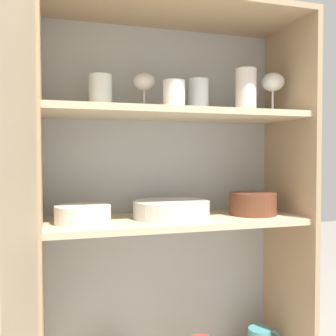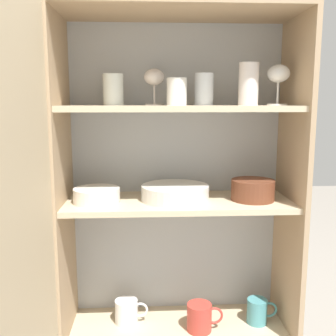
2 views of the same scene
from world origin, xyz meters
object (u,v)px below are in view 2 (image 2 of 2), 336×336
(plate_stack_white, at_px, (175,193))
(coffee_mug_primary, at_px, (127,311))
(serving_bowl_small, at_px, (97,195))
(mixing_bowl_large, at_px, (253,189))

(plate_stack_white, distance_m, coffee_mug_primary, 0.51)
(coffee_mug_primary, bearing_deg, serving_bowl_small, -151.00)
(mixing_bowl_large, relative_size, coffee_mug_primary, 1.22)
(plate_stack_white, height_order, coffee_mug_primary, plate_stack_white)
(mixing_bowl_large, bearing_deg, coffee_mug_primary, 174.49)
(serving_bowl_small, bearing_deg, coffee_mug_primary, 29.00)
(mixing_bowl_large, xyz_separation_m, coffee_mug_primary, (-0.47, 0.04, -0.49))
(plate_stack_white, bearing_deg, serving_bowl_small, -174.75)
(mixing_bowl_large, bearing_deg, serving_bowl_small, -179.16)
(plate_stack_white, relative_size, serving_bowl_small, 1.50)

